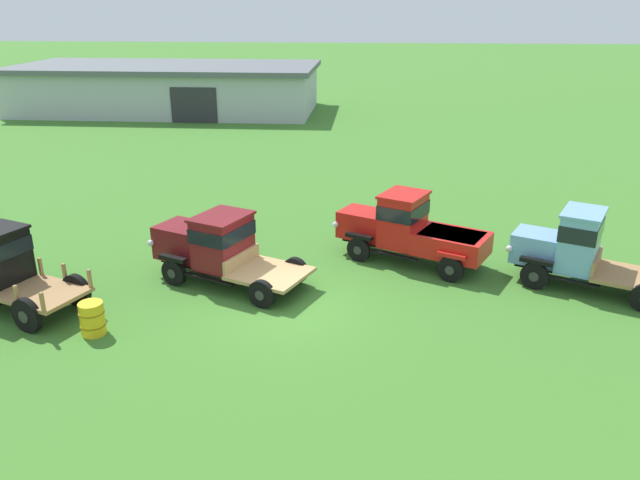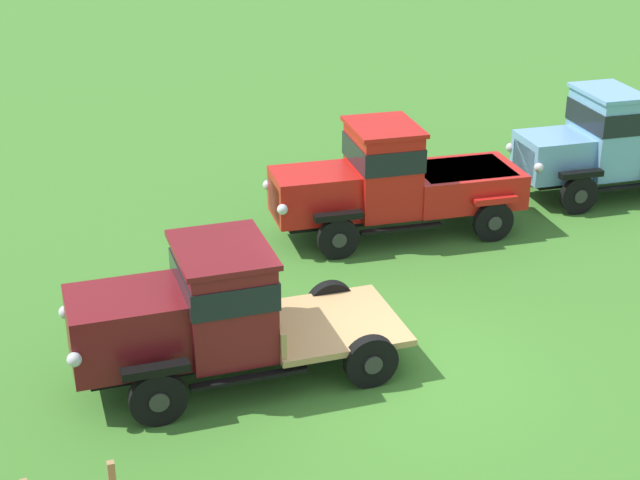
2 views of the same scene
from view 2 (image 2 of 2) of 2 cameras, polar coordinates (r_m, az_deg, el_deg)
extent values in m
plane|color=#3D7528|center=(14.77, 4.19, -7.46)|extent=(240.00, 240.00, 0.00)
cylinder|color=black|center=(13.51, -9.41, -9.08)|extent=(0.80, 0.48, 0.79)
cylinder|color=#2D2D2D|center=(13.42, -9.34, -9.32)|extent=(0.27, 0.14, 0.28)
cylinder|color=black|center=(15.06, -10.55, -5.41)|extent=(0.80, 0.48, 0.79)
cylinder|color=#2D2D2D|center=(15.15, -10.61, -5.22)|extent=(0.27, 0.14, 0.28)
cylinder|color=black|center=(14.15, 2.97, -7.07)|extent=(0.80, 0.48, 0.79)
cylinder|color=#2D2D2D|center=(14.07, 3.13, -7.29)|extent=(0.27, 0.14, 0.28)
cylinder|color=black|center=(15.63, 0.61, -3.78)|extent=(0.80, 0.48, 0.79)
cylinder|color=#2D2D2D|center=(15.72, 0.49, -3.61)|extent=(0.27, 0.14, 0.28)
cube|color=black|center=(14.43, -4.65, -6.08)|extent=(4.45, 2.67, 0.12)
cube|color=maroon|center=(13.94, -11.17, -5.04)|extent=(1.97, 1.80, 1.00)
cube|color=silver|center=(13.92, -14.29, -5.63)|extent=(0.45, 0.94, 0.75)
sphere|color=silver|center=(13.29, -14.11, -6.77)|extent=(0.20, 0.20, 0.20)
sphere|color=silver|center=(14.48, -14.59, -4.09)|extent=(0.20, 0.20, 0.20)
cube|color=black|center=(13.27, -9.54, -7.47)|extent=(0.92, 0.55, 0.12)
cube|color=black|center=(14.84, -10.68, -3.91)|extent=(0.92, 0.55, 0.12)
cube|color=maroon|center=(14.01, -5.61, -3.42)|extent=(1.73, 1.94, 1.46)
cube|color=black|center=(13.86, -5.66, -2.22)|extent=(1.79, 1.99, 0.41)
cube|color=maroon|center=(13.67, -5.74, -0.56)|extent=(1.87, 2.06, 0.08)
cube|color=black|center=(13.68, -4.14, -8.02)|extent=(1.59, 0.79, 0.05)
cube|color=black|center=(15.18, -5.80, -4.57)|extent=(1.59, 0.79, 0.05)
cube|color=tan|center=(14.70, 0.62, -4.88)|extent=(2.59, 2.50, 0.10)
cube|color=tan|center=(14.35, -3.06, -4.66)|extent=(0.76, 1.62, 0.44)
cylinder|color=black|center=(17.95, 1.06, 0.08)|extent=(0.78, 0.49, 0.79)
cylinder|color=#2D2D2D|center=(17.87, 1.14, -0.03)|extent=(0.26, 0.15, 0.28)
cylinder|color=black|center=(19.43, -0.29, 2.04)|extent=(0.78, 0.49, 0.79)
cylinder|color=#2D2D2D|center=(19.51, -0.36, 2.14)|extent=(0.26, 0.15, 0.28)
cylinder|color=black|center=(18.96, 10.04, 1.06)|extent=(0.78, 0.49, 0.79)
cylinder|color=#2D2D2D|center=(18.88, 10.15, 0.96)|extent=(0.26, 0.15, 0.28)
cylinder|color=black|center=(20.37, 8.12, 2.87)|extent=(0.78, 0.49, 0.79)
cylinder|color=#2D2D2D|center=(20.45, 8.02, 2.96)|extent=(0.26, 0.15, 0.28)
cube|color=black|center=(19.05, 4.46, 1.75)|extent=(4.40, 2.81, 0.12)
cube|color=red|center=(18.41, -0.34, 2.68)|extent=(1.91, 1.74, 0.88)
cube|color=silver|center=(18.27, -2.61, 2.33)|extent=(0.47, 0.85, 0.66)
sphere|color=silver|center=(17.67, -2.20, 1.79)|extent=(0.20, 0.20, 0.20)
sphere|color=silver|center=(18.81, -3.06, 3.21)|extent=(0.20, 0.20, 0.20)
cube|color=black|center=(17.77, 1.07, 1.39)|extent=(0.90, 0.58, 0.12)
cube|color=black|center=(19.27, -0.30, 3.27)|extent=(0.90, 0.58, 0.12)
cube|color=red|center=(18.64, 3.67, 4.11)|extent=(1.67, 1.83, 1.61)
cube|color=black|center=(18.52, 3.70, 5.16)|extent=(1.73, 1.88, 0.45)
cube|color=red|center=(18.37, 3.74, 6.58)|extent=(1.81, 1.94, 0.08)
cube|color=black|center=(18.28, 4.74, 0.68)|extent=(1.48, 0.83, 0.05)
cube|color=black|center=(19.72, 3.17, 2.53)|extent=(1.48, 0.83, 0.05)
cube|color=red|center=(19.36, 8.26, 3.22)|extent=(2.61, 2.34, 0.68)
cube|color=black|center=(19.25, 8.31, 4.07)|extent=(2.20, 1.98, 0.06)
cube|color=red|center=(18.79, 10.14, 2.31)|extent=(0.87, 0.57, 0.12)
cube|color=red|center=(20.21, 8.19, 4.04)|extent=(0.87, 0.57, 0.12)
cylinder|color=black|center=(20.60, 14.82, 2.54)|extent=(0.79, 0.49, 0.80)
cylinder|color=#2D2D2D|center=(20.53, 14.94, 2.45)|extent=(0.27, 0.15, 0.28)
cylinder|color=black|center=(21.99, 12.65, 4.16)|extent=(0.79, 0.49, 0.80)
cylinder|color=#2D2D2D|center=(22.07, 12.54, 4.24)|extent=(0.27, 0.15, 0.28)
cube|color=black|center=(21.97, 16.97, 3.88)|extent=(4.18, 2.67, 0.12)
cube|color=#70A3D1|center=(21.00, 13.37, 4.80)|extent=(1.72, 1.66, 0.87)
cube|color=silver|center=(20.73, 11.81, 4.56)|extent=(0.47, 0.88, 0.66)
sphere|color=silver|center=(20.17, 12.62, 4.13)|extent=(0.20, 0.20, 0.20)
sphere|color=silver|center=(21.24, 11.03, 5.30)|extent=(0.20, 0.20, 0.20)
cube|color=black|center=(20.44, 14.95, 3.72)|extent=(0.92, 0.58, 0.12)
cube|color=black|center=(21.85, 12.75, 5.27)|extent=(0.92, 0.58, 0.12)
cube|color=#70A3D1|center=(21.45, 16.22, 6.02)|extent=(1.55, 1.79, 1.67)
cube|color=black|center=(21.34, 16.33, 6.98)|extent=(1.60, 1.84, 0.47)
cube|color=#70A3D1|center=(21.21, 16.49, 8.26)|extent=(1.67, 1.90, 0.08)
cube|color=black|center=(21.13, 17.31, 2.97)|extent=(1.31, 0.73, 0.05)
cube|color=black|center=(22.46, 15.08, 4.50)|extent=(1.31, 0.73, 0.05)
cube|color=#9E7547|center=(21.90, 17.25, 4.72)|extent=(0.78, 1.50, 0.44)
camera|label=1|loc=(13.09, 79.49, 4.87)|focal=35.00mm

